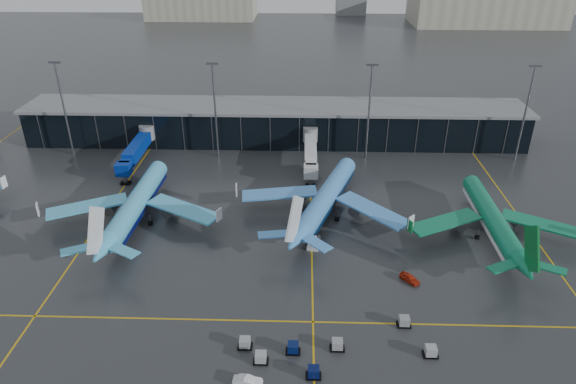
{
  "coord_description": "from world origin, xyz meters",
  "views": [
    {
      "loc": [
        7.94,
        -77.74,
        56.36
      ],
      "look_at": [
        5.0,
        18.0,
        6.0
      ],
      "focal_mm": 32.0,
      "sensor_mm": 36.0,
      "label": 1
    }
  ],
  "objects_px": {
    "mobile_airstair": "(314,244)",
    "service_van_red": "(410,278)",
    "airliner_arkefly": "(136,191)",
    "airliner_aer_lingus": "(494,207)",
    "baggage_carts": "(327,348)",
    "airliner_klm_near": "(327,185)",
    "service_van_white": "(248,381)"
  },
  "relations": [
    {
      "from": "airliner_arkefly",
      "to": "mobile_airstair",
      "type": "height_order",
      "value": "airliner_arkefly"
    },
    {
      "from": "airliner_klm_near",
      "to": "service_van_white",
      "type": "bearing_deg",
      "value": -85.48
    },
    {
      "from": "airliner_klm_near",
      "to": "service_van_red",
      "type": "bearing_deg",
      "value": -40.24
    },
    {
      "from": "airliner_arkefly",
      "to": "service_van_red",
      "type": "distance_m",
      "value": 57.87
    },
    {
      "from": "service_van_red",
      "to": "mobile_airstair",
      "type": "bearing_deg",
      "value": 108.97
    },
    {
      "from": "baggage_carts",
      "to": "airliner_aer_lingus",
      "type": "bearing_deg",
      "value": 44.62
    },
    {
      "from": "airliner_aer_lingus",
      "to": "airliner_klm_near",
      "type": "bearing_deg",
      "value": 168.07
    },
    {
      "from": "service_van_red",
      "to": "service_van_white",
      "type": "xyz_separation_m",
      "value": [
        -26.37,
        -23.85,
        0.01
      ]
    },
    {
      "from": "airliner_klm_near",
      "to": "service_van_red",
      "type": "distance_m",
      "value": 28.06
    },
    {
      "from": "mobile_airstair",
      "to": "service_van_red",
      "type": "height_order",
      "value": "mobile_airstair"
    },
    {
      "from": "airliner_aer_lingus",
      "to": "mobile_airstair",
      "type": "relative_size",
      "value": 11.61
    },
    {
      "from": "service_van_red",
      "to": "service_van_white",
      "type": "distance_m",
      "value": 35.56
    },
    {
      "from": "airliner_klm_near",
      "to": "service_van_red",
      "type": "xyz_separation_m",
      "value": [
        13.89,
        -23.58,
        -6.19
      ]
    },
    {
      "from": "airliner_arkefly",
      "to": "mobile_airstair",
      "type": "distance_m",
      "value": 38.81
    },
    {
      "from": "airliner_arkefly",
      "to": "service_van_white",
      "type": "bearing_deg",
      "value": -56.03
    },
    {
      "from": "mobile_airstair",
      "to": "service_van_white",
      "type": "height_order",
      "value": "mobile_airstair"
    },
    {
      "from": "baggage_carts",
      "to": "service_van_white",
      "type": "height_order",
      "value": "baggage_carts"
    },
    {
      "from": "airliner_arkefly",
      "to": "airliner_klm_near",
      "type": "height_order",
      "value": "airliner_klm_near"
    },
    {
      "from": "airliner_klm_near",
      "to": "service_van_red",
      "type": "height_order",
      "value": "airliner_klm_near"
    },
    {
      "from": "airliner_klm_near",
      "to": "airliner_arkefly",
      "type": "bearing_deg",
      "value": -155.47
    },
    {
      "from": "airliner_klm_near",
      "to": "mobile_airstair",
      "type": "relative_size",
      "value": 12.59
    },
    {
      "from": "airliner_aer_lingus",
      "to": "baggage_carts",
      "type": "bearing_deg",
      "value": -134.65
    },
    {
      "from": "airliner_klm_near",
      "to": "mobile_airstair",
      "type": "xyz_separation_m",
      "value": [
        -2.96,
        -13.17,
        -6.09
      ]
    },
    {
      "from": "service_van_white",
      "to": "baggage_carts",
      "type": "bearing_deg",
      "value": -55.22
    },
    {
      "from": "baggage_carts",
      "to": "service_van_white",
      "type": "relative_size",
      "value": 7.19
    },
    {
      "from": "service_van_white",
      "to": "service_van_red",
      "type": "bearing_deg",
      "value": -43.0
    },
    {
      "from": "mobile_airstair",
      "to": "service_van_red",
      "type": "distance_m",
      "value": 19.81
    },
    {
      "from": "service_van_red",
      "to": "airliner_arkefly",
      "type": "bearing_deg",
      "value": 120.46
    },
    {
      "from": "airliner_arkefly",
      "to": "airliner_aer_lingus",
      "type": "distance_m",
      "value": 72.97
    },
    {
      "from": "baggage_carts",
      "to": "service_van_white",
      "type": "bearing_deg",
      "value": -150.1
    },
    {
      "from": "airliner_aer_lingus",
      "to": "service_van_white",
      "type": "relative_size",
      "value": 10.01
    },
    {
      "from": "service_van_red",
      "to": "service_van_white",
      "type": "bearing_deg",
      "value": -177.2
    }
  ]
}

